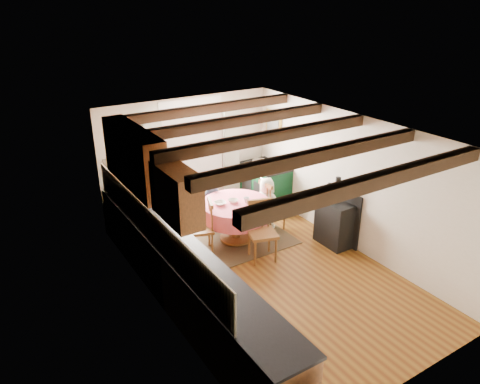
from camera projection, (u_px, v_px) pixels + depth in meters
floor at (266, 273)px, 7.47m from camera, size 3.60×5.50×0.00m
ceiling at (270, 131)px, 6.51m from camera, size 3.60×5.50×0.00m
wall_back at (188, 157)px, 9.13m from camera, size 3.60×0.00×2.40m
wall_front at (417, 300)px, 4.86m from camera, size 3.60×0.00×2.40m
wall_left at (158, 237)px, 6.11m from camera, size 0.00×5.50×2.40m
wall_right at (353, 183)px, 7.87m from camera, size 0.00×5.50×2.40m
beam_a at (376, 181)px, 5.00m from camera, size 3.60×0.16×0.16m
beam_b at (316, 156)px, 5.77m from camera, size 3.60×0.16×0.16m
beam_c at (270, 137)px, 6.55m from camera, size 3.60×0.16×0.16m
beam_d at (233, 122)px, 7.33m from camera, size 3.60×0.16×0.16m
beam_e at (204, 109)px, 8.10m from camera, size 3.60×0.16×0.16m
splash_left at (151, 228)px, 6.35m from camera, size 0.02×4.50×0.55m
splash_back at (141, 166)px, 8.62m from camera, size 1.40×0.02×0.55m
base_cabinet_left at (181, 278)px, 6.56m from camera, size 0.60×5.30×0.88m
base_cabinet_back at (147, 209)px, 8.68m from camera, size 1.30×0.60×0.88m
worktop_left at (181, 250)px, 6.39m from camera, size 0.64×5.30×0.04m
worktop_back at (146, 187)px, 8.48m from camera, size 1.30×0.64×0.04m
wall_cabinet_glass at (134, 157)px, 6.83m from camera, size 0.34×1.80×0.90m
wall_cabinet_solid at (176, 194)px, 5.68m from camera, size 0.34×0.90×0.70m
window_frame at (192, 137)px, 9.00m from camera, size 1.34×0.03×1.54m
window_pane at (192, 137)px, 9.01m from camera, size 1.20×0.01×1.40m
curtain_left at (155, 170)px, 8.72m from camera, size 0.35×0.10×2.10m
curtain_right at (231, 155)px, 9.55m from camera, size 0.35×0.10×2.10m
curtain_rod at (193, 108)px, 8.70m from camera, size 2.00×0.03×0.03m
wall_picture at (274, 125)px, 9.44m from camera, size 0.04×0.50×0.60m
wall_plate at (233, 126)px, 9.42m from camera, size 0.30×0.02×0.30m
rug at (236, 239)px, 8.47m from camera, size 1.94×1.51×0.01m
dining_table at (236, 222)px, 8.32m from camera, size 1.26×1.26×0.76m
chair_near at (263, 232)px, 7.66m from camera, size 0.57×0.58×1.05m
chair_left at (201, 227)px, 7.88m from camera, size 0.56×0.55×0.99m
chair_right at (272, 205)px, 8.71m from camera, size 0.45×0.43×0.99m
aga_range at (266, 186)px, 9.65m from camera, size 0.66×1.02×0.94m
cast_iron_stove at (335, 212)px, 8.09m from camera, size 0.39×0.65×1.30m
child_far at (212, 202)px, 8.79m from camera, size 0.38×0.26×1.01m
child_right at (266, 204)px, 8.70m from camera, size 0.43×0.57×1.04m
bowl_a at (220, 203)px, 8.08m from camera, size 0.24×0.24×0.05m
bowl_b at (233, 201)px, 8.17m from camera, size 0.24×0.24×0.06m
cup at (246, 200)px, 8.16m from camera, size 0.15×0.15×0.10m
canister_tall at (135, 182)px, 8.32m from camera, size 0.14×0.14×0.23m
canister_wide at (147, 181)px, 8.45m from camera, size 0.16×0.16×0.18m
canister_slim at (164, 177)px, 8.53m from camera, size 0.09×0.09×0.25m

